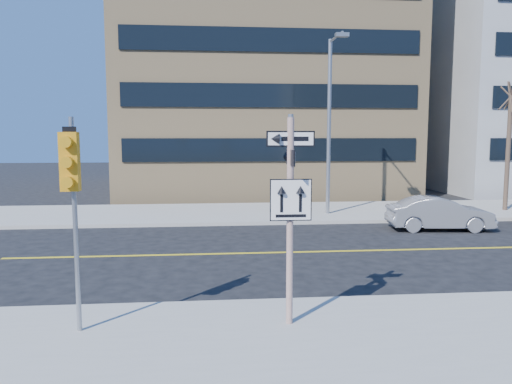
{
  "coord_description": "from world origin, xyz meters",
  "views": [
    {
      "loc": [
        -1.53,
        -11.82,
        3.82
      ],
      "look_at": [
        -0.05,
        4.0,
        2.0
      ],
      "focal_mm": 35.0,
      "sensor_mm": 36.0,
      "label": 1
    }
  ],
  "objects": [
    {
      "name": "ground",
      "position": [
        0.0,
        0.0,
        0.0
      ],
      "size": [
        120.0,
        120.0,
        0.0
      ],
      "primitive_type": "plane",
      "color": "black",
      "rests_on": "ground"
    },
    {
      "name": "parked_car_b",
      "position": [
        7.7,
        7.27,
        0.68
      ],
      "size": [
        1.85,
        4.23,
        1.35
      ],
      "primitive_type": "imported",
      "rotation": [
        0.0,
        0.0,
        1.47
      ],
      "color": "gray",
      "rests_on": "ground"
    },
    {
      "name": "street_tree_west",
      "position": [
        13.0,
        11.3,
        5.52
      ],
      "size": [
        1.8,
        1.8,
        6.35
      ],
      "color": "#3D2C24",
      "rests_on": "far_sidewalk"
    },
    {
      "name": "building_brick",
      "position": [
        2.0,
        25.0,
        9.0
      ],
      "size": [
        18.0,
        18.0,
        18.0
      ],
      "primitive_type": "cube",
      "color": "tan",
      "rests_on": "ground"
    },
    {
      "name": "traffic_signal",
      "position": [
        -4.0,
        -2.66,
        3.03
      ],
      "size": [
        0.32,
        0.45,
        4.0
      ],
      "color": "gray",
      "rests_on": "near_sidewalk"
    },
    {
      "name": "streetlight_a",
      "position": [
        4.0,
        10.76,
        4.76
      ],
      "size": [
        0.55,
        2.25,
        8.0
      ],
      "color": "gray",
      "rests_on": "far_sidewalk"
    },
    {
      "name": "sign_pole",
      "position": [
        0.0,
        -2.51,
        2.44
      ],
      "size": [
        0.92,
        0.92,
        4.06
      ],
      "color": "silver",
      "rests_on": "near_sidewalk"
    }
  ]
}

